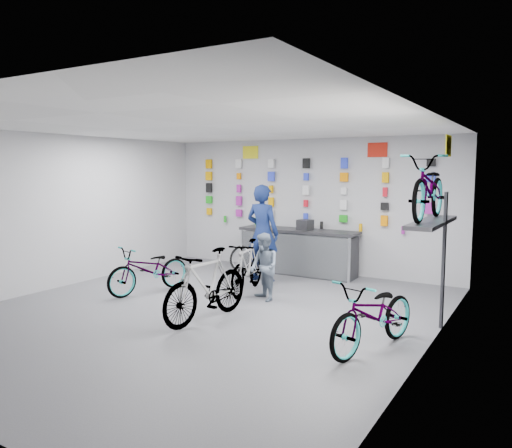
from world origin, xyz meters
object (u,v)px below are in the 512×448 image
Objects in this scene: counter at (298,252)px; clerk at (263,233)px; bike_left at (149,269)px; bike_center at (206,285)px; bike_right at (374,314)px; bike_service at (247,267)px; customer at (264,267)px.

clerk is at bearing -109.26° from counter.
bike_left is 2.14m from bike_center.
bike_right is (2.61, 0.07, -0.08)m from bike_center.
bike_center is (0.30, -3.82, 0.06)m from counter.
bike_left is 1.04× the size of bike_service.
bike_left is 1.43× the size of customer.
customer is at bearing 31.75° from bike_left.
bike_left is 0.94× the size of bike_center.
clerk is (1.31, 1.99, 0.55)m from bike_left.
customer is (0.17, 1.48, 0.05)m from bike_center.
bike_service reaches higher than bike_left.
clerk is (-0.34, -0.98, 0.52)m from counter.
bike_service is at bearing 107.58° from bike_center.
bike_center is (1.96, -0.85, 0.10)m from bike_left.
bike_center is 1.53× the size of customer.
counter is 2.02m from bike_service.
bike_left is at bearing -161.21° from bike_service.
bike_service is 1.38× the size of customer.
bike_service is at bearing 165.13° from bike_right.
bike_left is at bearing 58.71° from clerk.
bike_center is at bearing -90.34° from bike_service.
bike_left is at bearing -119.12° from counter.
counter reaches higher than bike_left.
counter is 1.57× the size of bike_left.
bike_center is 2.61m from bike_right.
customer reaches higher than bike_right.
bike_center is 1.02× the size of bike_right.
bike_center reaches higher than bike_right.
bike_center is at bearing -163.25° from bike_right.
bike_service is (-0.37, 1.79, -0.05)m from bike_center.
bike_center is at bearing -85.46° from counter.
clerk reaches higher than bike_right.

